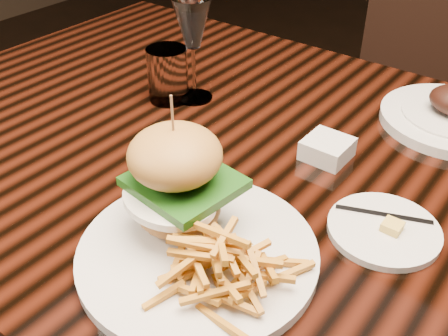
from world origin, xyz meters
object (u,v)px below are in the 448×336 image
Objects in this scene: chair_far at (431,83)px; burger_plate at (194,223)px; wine_glass at (192,26)px; dining_table at (308,216)px.

burger_plate is at bearing -100.34° from chair_far.
wine_glass is 0.20× the size of chair_far.
wine_glass is at bearing -118.30° from chair_far.
burger_plate reaches higher than dining_table.
dining_table is 0.27m from burger_plate.
dining_table is 0.38m from wine_glass.
dining_table is at bearing -16.09° from wine_glass.
burger_plate is at bearing -49.85° from wine_glass.
chair_far is (0.22, 0.80, -0.35)m from wine_glass.
chair_far is (-0.05, 1.12, -0.26)m from burger_plate.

